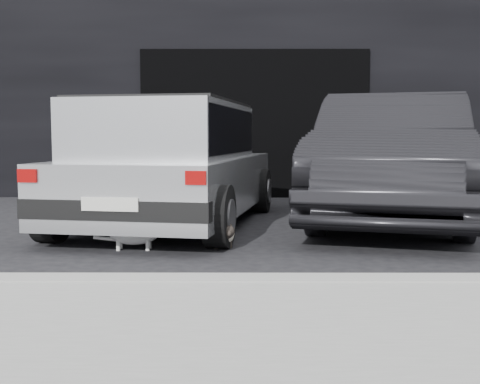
{
  "coord_description": "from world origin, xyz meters",
  "views": [
    {
      "loc": [
        0.77,
        -6.67,
        1.09
      ],
      "look_at": [
        0.76,
        -1.11,
        0.57
      ],
      "focal_mm": 45.0,
      "sensor_mm": 36.0,
      "label": 1
    }
  ],
  "objects_px": {
    "second_car": "(393,157)",
    "cat_siamese": "(220,233)",
    "silver_hatchback": "(171,158)",
    "cat_white": "(137,233)"
  },
  "relations": [
    {
      "from": "silver_hatchback",
      "to": "second_car",
      "type": "bearing_deg",
      "value": 18.84
    },
    {
      "from": "cat_siamese",
      "to": "cat_white",
      "type": "xyz_separation_m",
      "value": [
        -0.79,
        -0.17,
        0.03
      ]
    },
    {
      "from": "silver_hatchback",
      "to": "second_car",
      "type": "height_order",
      "value": "second_car"
    },
    {
      "from": "silver_hatchback",
      "to": "cat_white",
      "type": "distance_m",
      "value": 1.7
    },
    {
      "from": "silver_hatchback",
      "to": "cat_siamese",
      "type": "relative_size",
      "value": 5.45
    },
    {
      "from": "cat_white",
      "to": "second_car",
      "type": "bearing_deg",
      "value": 123.49
    },
    {
      "from": "second_car",
      "to": "cat_siamese",
      "type": "bearing_deg",
      "value": -124.19
    },
    {
      "from": "cat_siamese",
      "to": "cat_white",
      "type": "relative_size",
      "value": 1.12
    },
    {
      "from": "cat_siamese",
      "to": "cat_white",
      "type": "height_order",
      "value": "cat_white"
    },
    {
      "from": "second_car",
      "to": "cat_siamese",
      "type": "height_order",
      "value": "second_car"
    }
  ]
}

